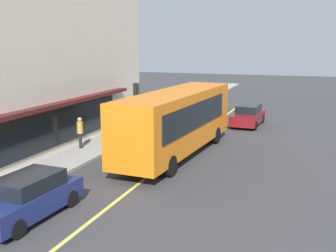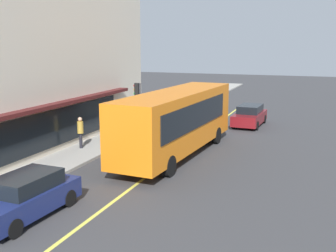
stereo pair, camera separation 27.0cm
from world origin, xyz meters
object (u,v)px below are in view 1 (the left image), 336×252
object	(u,v)px
traffic_light	(137,95)
car_maroon	(248,116)
pedestrian_mid_block	(80,130)
pedestrian_near_storefront	(171,103)
car_navy	(27,197)
bus	(177,119)

from	to	relation	value
traffic_light	car_maroon	world-z (taller)	traffic_light
traffic_light	car_maroon	distance (m)	8.55
pedestrian_mid_block	pedestrian_near_storefront	xyz separation A→B (m)	(12.73, -1.02, -0.13)
car_navy	pedestrian_mid_block	xyz separation A→B (m)	(8.68, 3.13, 0.49)
traffic_light	pedestrian_mid_block	xyz separation A→B (m)	(-5.90, 0.90, -1.31)
traffic_light	car_navy	size ratio (longest dim) A/B	0.73
car_maroon	pedestrian_near_storefront	world-z (taller)	pedestrian_near_storefront
pedestrian_near_storefront	pedestrian_mid_block	bearing A→B (deg)	175.44
bus	car_maroon	bearing A→B (deg)	-13.39
car_maroon	pedestrian_near_storefront	distance (m)	7.07
bus	traffic_light	size ratio (longest dim) A/B	3.52
car_maroon	pedestrian_near_storefront	xyz separation A→B (m)	(2.06, 6.75, 0.36)
traffic_light	pedestrian_mid_block	bearing A→B (deg)	171.33
traffic_light	car_navy	bearing A→B (deg)	-171.31
car_navy	pedestrian_mid_block	bearing A→B (deg)	19.83
car_navy	car_maroon	world-z (taller)	same
pedestrian_near_storefront	car_navy	bearing A→B (deg)	-174.36
traffic_light	car_navy	world-z (taller)	traffic_light
car_maroon	traffic_light	bearing A→B (deg)	124.77
pedestrian_mid_block	pedestrian_near_storefront	distance (m)	12.77
bus	traffic_light	distance (m)	6.76
bus	traffic_light	world-z (taller)	bus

